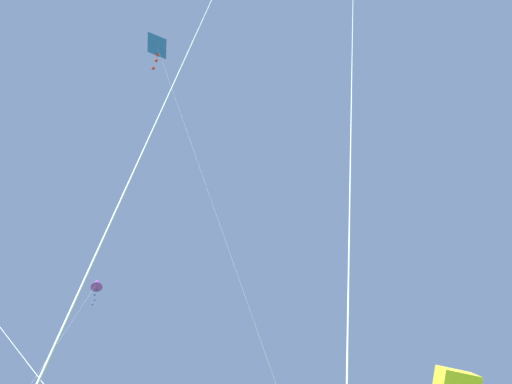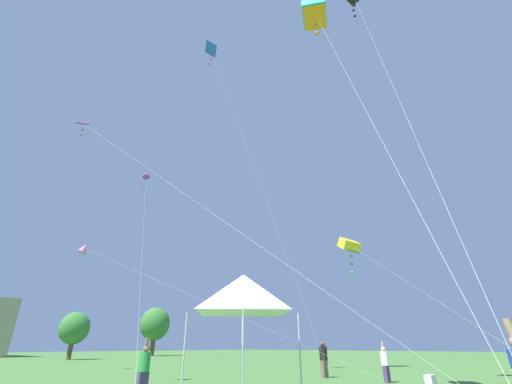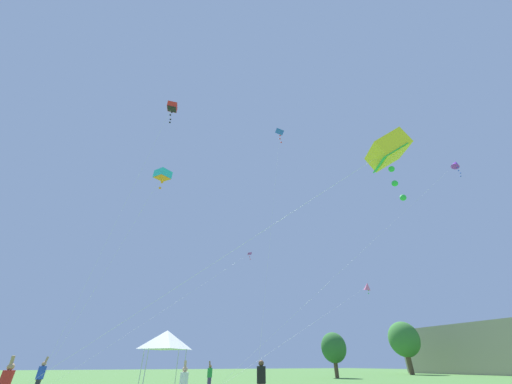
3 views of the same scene
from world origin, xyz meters
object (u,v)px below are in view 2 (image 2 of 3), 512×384
object	(u,v)px
person_white_shirt	(385,362)
kite_pink_diamond_3	(84,248)
festival_tent	(243,294)
cooler_box	(430,380)
kite_yellow_box_5	(349,246)
kite_cyan_box_2	(315,13)
person_green_shirt	(144,367)
kite_purple_diamond_0	(146,175)
kite_blue_delta_6	(211,51)
kite_purple_delta_4	(86,126)
person_black_shirt	(324,358)

from	to	relation	value
person_white_shirt	kite_pink_diamond_3	distance (m)	22.83
festival_tent	cooler_box	bearing A→B (deg)	-12.75
kite_pink_diamond_3	person_white_shirt	bearing A→B (deg)	-69.08
kite_pink_diamond_3	kite_yellow_box_5	bearing A→B (deg)	-40.72
kite_cyan_box_2	kite_yellow_box_5	xyz separation A→B (m)	(16.54, 7.97, -6.79)
festival_tent	person_green_shirt	bearing A→B (deg)	105.48
kite_purple_diamond_0	kite_blue_delta_6	world-z (taller)	kite_blue_delta_6
person_white_shirt	kite_cyan_box_2	world-z (taller)	kite_cyan_box_2
festival_tent	person_green_shirt	xyz separation A→B (m)	(-1.09, 3.92, -2.33)
kite_blue_delta_6	cooler_box	bearing A→B (deg)	-61.89
cooler_box	kite_purple_diamond_0	size ratio (longest dim) A/B	0.03
cooler_box	kite_yellow_box_5	size ratio (longest dim) A/B	0.05
cooler_box	kite_purple_diamond_0	xyz separation A→B (m)	(0.39, 30.28, 21.22)
person_white_shirt	kite_cyan_box_2	bearing A→B (deg)	-40.89
kite_cyan_box_2	kite_pink_diamond_3	size ratio (longest dim) A/B	0.83
kite_purple_diamond_0	kite_blue_delta_6	xyz separation A→B (m)	(-6.11, -19.57, 2.40)
kite_purple_delta_4	kite_blue_delta_6	bearing A→B (deg)	2.81
kite_pink_diamond_3	kite_purple_diamond_0	bearing A→B (deg)	44.22
person_black_shirt	kite_yellow_box_5	xyz separation A→B (m)	(8.62, 2.02, 8.58)
festival_tent	kite_purple_diamond_0	size ratio (longest dim) A/B	0.16
person_green_shirt	kite_blue_delta_6	xyz separation A→B (m)	(5.43, 4.51, 22.90)
kite_purple_diamond_0	festival_tent	bearing A→B (deg)	-110.49
person_white_shirt	kite_pink_diamond_3	size ratio (longest dim) A/B	0.09
person_black_shirt	kite_purple_delta_4	distance (m)	18.08
person_white_shirt	kite_yellow_box_5	distance (m)	13.75
festival_tent	person_green_shirt	world-z (taller)	festival_tent
festival_tent	kite_cyan_box_2	world-z (taller)	kite_cyan_box_2
cooler_box	kite_yellow_box_5	world-z (taller)	kite_yellow_box_5
kite_blue_delta_6	kite_pink_diamond_3	bearing A→B (deg)	103.06
kite_cyan_box_2	person_black_shirt	bearing A→B (deg)	36.93
festival_tent	kite_purple_diamond_0	xyz separation A→B (m)	(10.46, 28.00, 18.17)
kite_purple_delta_4	kite_blue_delta_6	distance (m)	14.22
cooler_box	kite_cyan_box_2	xyz separation A→B (m)	(-8.21, -0.47, 16.17)
person_green_shirt	kite_pink_diamond_3	bearing A→B (deg)	-137.41
person_green_shirt	kite_purple_delta_4	bearing A→B (deg)	-94.98
kite_yellow_box_5	kite_purple_diamond_0	bearing A→B (deg)	109.23
cooler_box	kite_blue_delta_6	size ratio (longest dim) A/B	0.03
cooler_box	person_green_shirt	world-z (taller)	person_green_shirt
festival_tent	person_green_shirt	distance (m)	4.69
person_black_shirt	kite_cyan_box_2	bearing A→B (deg)	-124.71
kite_cyan_box_2	kite_purple_delta_4	xyz separation A→B (m)	(-5.52, 10.79, -4.30)
person_white_shirt	person_black_shirt	world-z (taller)	person_black_shirt
kite_cyan_box_2	festival_tent	bearing A→B (deg)	124.07
cooler_box	kite_purple_delta_4	bearing A→B (deg)	143.09
person_black_shirt	kite_pink_diamond_3	xyz separation A→B (m)	(-8.01, 16.33, 7.67)
person_white_shirt	kite_purple_diamond_0	size ratio (longest dim) A/B	0.08
person_black_shirt	kite_purple_diamond_0	size ratio (longest dim) A/B	0.08
person_green_shirt	kite_yellow_box_5	xyz separation A→B (m)	(19.49, 1.31, 8.67)
person_green_shirt	person_white_shirt	bearing A→B (deg)	120.13
kite_purple_diamond_0	kite_yellow_box_5	distance (m)	26.87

